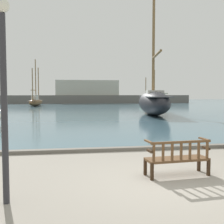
{
  "coord_description": "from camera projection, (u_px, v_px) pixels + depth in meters",
  "views": [
    {
      "loc": [
        -2.33,
        -6.09,
        2.08
      ],
      "look_at": [
        0.19,
        10.0,
        1.0
      ],
      "focal_mm": 45.0,
      "sensor_mm": 36.0,
      "label": 1
    }
  ],
  "objects": [
    {
      "name": "ground_plane",
      "position": [
        171.0,
        183.0,
        6.51
      ],
      "size": [
        160.0,
        160.0,
        0.0
      ],
      "primitive_type": "plane",
      "color": "gray"
    },
    {
      "name": "harbor_water",
      "position": [
        81.0,
        105.0,
        49.88
      ],
      "size": [
        100.0,
        80.0,
        0.08
      ],
      "primitive_type": "cube",
      "color": "slate",
      "rests_on": "ground"
    },
    {
      "name": "quay_edge_kerb",
      "position": [
        133.0,
        149.0,
        10.3
      ],
      "size": [
        40.0,
        0.3,
        0.12
      ],
      "primitive_type": "cube",
      "color": "slate",
      "rests_on": "ground"
    },
    {
      "name": "park_bench",
      "position": [
        178.0,
        157.0,
        7.07
      ],
      "size": [
        1.64,
        0.66,
        0.92
      ],
      "color": "#322113",
      "rests_on": "ground"
    },
    {
      "name": "sailboat_far_starboard",
      "position": [
        36.0,
        101.0,
        44.72
      ],
      "size": [
        2.37,
        6.17,
        7.4
      ],
      "color": "brown",
      "rests_on": "harbor_water"
    },
    {
      "name": "sailboat_distant_harbor",
      "position": [
        155.0,
        102.0,
        47.15
      ],
      "size": [
        5.43,
        2.24,
        5.9
      ],
      "color": "#2D6647",
      "rests_on": "harbor_water"
    },
    {
      "name": "sailboat_centre_channel",
      "position": [
        153.0,
        101.0,
        26.74
      ],
      "size": [
        4.53,
        13.59,
        17.06
      ],
      "color": "black",
      "rests_on": "harbor_water"
    },
    {
      "name": "lamp_post",
      "position": [
        3.0,
        79.0,
        5.17
      ],
      "size": [
        0.28,
        0.28,
        3.82
      ],
      "color": "#2D2D33",
      "rests_on": "ground"
    },
    {
      "name": "far_breakwater",
      "position": [
        80.0,
        96.0,
        56.39
      ],
      "size": [
        45.43,
        2.4,
        6.44
      ],
      "color": "#66605B",
      "rests_on": "ground"
    }
  ]
}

